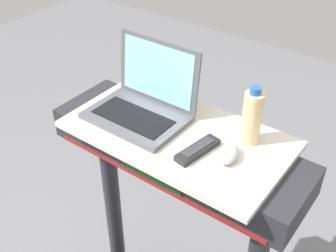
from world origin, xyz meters
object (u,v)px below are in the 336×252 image
(water_bottle, at_px, (252,117))
(tv_remote, at_px, (198,150))
(computer_mouse, at_px, (228,154))
(laptop, at_px, (143,102))

(water_bottle, height_order, tv_remote, water_bottle)
(computer_mouse, relative_size, tv_remote, 0.60)
(laptop, xyz_separation_m, computer_mouse, (0.35, -0.03, -0.03))
(laptop, relative_size, computer_mouse, 3.28)
(tv_remote, bearing_deg, water_bottle, 56.37)
(tv_remote, bearing_deg, computer_mouse, 19.97)
(laptop, distance_m, computer_mouse, 0.36)
(computer_mouse, xyz_separation_m, tv_remote, (-0.09, -0.03, -0.01))
(water_bottle, distance_m, tv_remote, 0.19)
(laptop, height_order, water_bottle, laptop)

